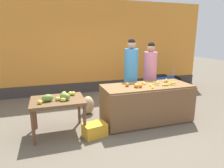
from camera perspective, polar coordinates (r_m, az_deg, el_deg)
ground_plane at (r=4.64m, az=4.24°, el=-11.03°), size 24.00×24.00×0.00m
market_wall_back at (r=7.01m, az=-4.73°, el=10.25°), size 8.19×0.23×3.12m
fruit_stall_counter at (r=4.67m, az=9.85°, el=-5.44°), size 2.02×0.86×0.85m
side_table_wooden at (r=4.11m, az=-15.26°, el=-5.40°), size 1.03×0.80×0.72m
banana_bunch_pile at (r=4.65m, az=13.20°, el=0.15°), size 0.73×0.57×0.07m
orange_pile at (r=4.32m, az=6.50°, el=-0.39°), size 0.32×0.26×0.09m
mango_papaya_pile at (r=4.02m, az=-15.18°, el=-3.59°), size 0.78×0.59×0.14m
vendor_woman_blue_shirt at (r=5.08m, az=5.42°, el=2.36°), size 0.34×0.34×1.88m
vendor_woman_pink_shirt at (r=5.40m, az=10.80°, el=2.32°), size 0.34×0.34×1.78m
parked_motorcycle at (r=6.77m, az=14.08°, el=0.12°), size 1.60×0.18×0.88m
produce_crate at (r=4.04m, az=-4.98°, el=-12.92°), size 0.50×0.40×0.26m
produce_sack at (r=5.11m, az=-6.88°, el=-5.99°), size 0.38×0.42×0.46m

